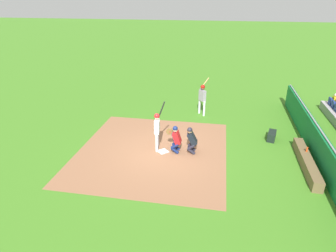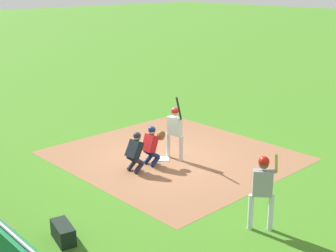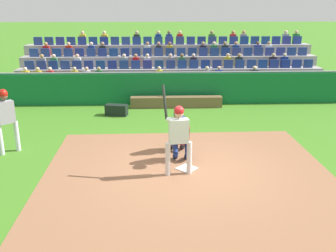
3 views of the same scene
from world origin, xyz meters
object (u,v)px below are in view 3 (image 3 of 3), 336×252
home_plate_marker (187,168)px  batter_at_plate (178,132)px  home_plate_umpire (177,128)px  dugout_bench (176,102)px  equipment_duffel_bag (116,110)px  on_deck_batter (5,114)px  water_bottle_on_bench (164,94)px  catcher_crouching (181,135)px

home_plate_marker → batter_at_plate: 1.17m
home_plate_umpire → dugout_bench: home_plate_umpire is taller
equipment_duffel_bag → on_deck_batter: bearing=66.8°
home_plate_umpire → dugout_bench: bearing=-92.9°
dugout_bench → equipment_duffel_bag: (2.35, 1.11, -0.01)m
equipment_duffel_bag → on_deck_batter: on_deck_batter is taller
dugout_bench → water_bottle_on_bench: (0.51, -0.07, 0.33)m
catcher_crouching → equipment_duffel_bag: (2.16, -4.49, -0.52)m
equipment_duffel_bag → on_deck_batter: 4.72m
batter_at_plate → water_bottle_on_bench: 6.59m
home_plate_marker → catcher_crouching: (0.12, -0.57, 0.71)m
equipment_duffel_bag → home_plate_umpire: bearing=131.8°
batter_at_plate → equipment_duffel_bag: size_ratio=2.73×
batter_at_plate → home_plate_umpire: bearing=-92.8°
water_bottle_on_bench → on_deck_batter: size_ratio=0.10×
dugout_bench → on_deck_batter: size_ratio=1.72×
home_plate_umpire → dugout_bench: (-0.25, -4.89, -0.47)m
water_bottle_on_bench → equipment_duffel_bag: 2.22m
equipment_duffel_bag → water_bottle_on_bench: bearing=-134.5°
dugout_bench → on_deck_batter: (5.06, 4.85, 0.95)m
home_plate_umpire → water_bottle_on_bench: 4.97m
home_plate_umpire → water_bottle_on_bench: home_plate_umpire is taller
water_bottle_on_bench → batter_at_plate: bearing=91.6°
equipment_duffel_bag → catcher_crouching: bearing=128.4°
catcher_crouching → on_deck_batter: (4.87, -0.75, 0.44)m
water_bottle_on_bench → catcher_crouching: bearing=93.2°
water_bottle_on_bench → on_deck_batter: on_deck_batter is taller
dugout_bench → catcher_crouching: bearing=88.0°
home_plate_marker → home_plate_umpire: home_plate_umpire is taller
catcher_crouching → on_deck_batter: size_ratio=0.60×
equipment_duffel_bag → on_deck_batter: size_ratio=0.38×
home_plate_marker → batter_at_plate: bearing=51.4°
water_bottle_on_bench → equipment_duffel_bag: (1.84, 1.18, -0.34)m
home_plate_umpire → catcher_crouching: bearing=94.7°
home_plate_marker → home_plate_umpire: size_ratio=0.35×
batter_at_plate → dugout_bench: 6.56m
home_plate_umpire → home_plate_marker: bearing=97.8°
home_plate_umpire → equipment_duffel_bag: 4.35m
batter_at_plate → on_deck_batter: size_ratio=1.03×
dugout_bench → on_deck_batter: on_deck_batter is taller
on_deck_batter → dugout_bench: bearing=-136.2°
water_bottle_on_bench → on_deck_batter: bearing=47.2°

